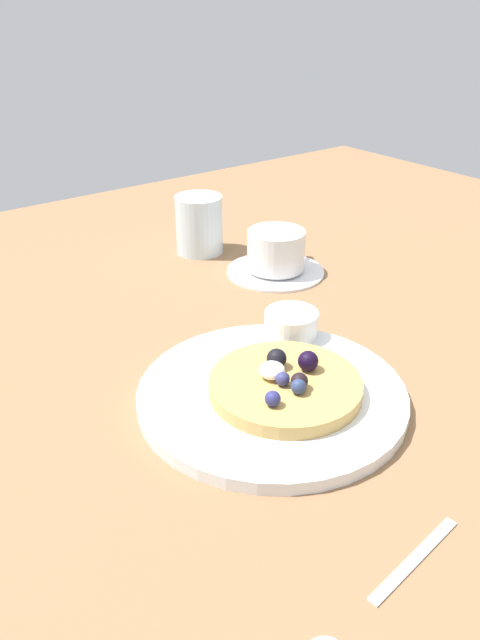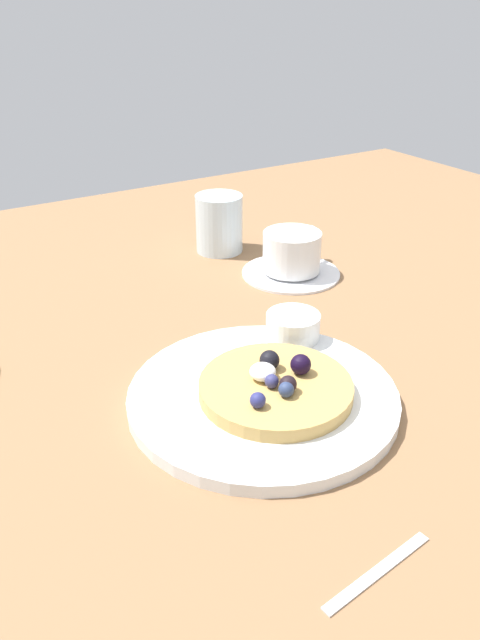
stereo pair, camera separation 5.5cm
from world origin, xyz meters
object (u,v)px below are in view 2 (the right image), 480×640
at_px(syrup_ramekin, 293,326).
at_px(water_glass, 219,223).
at_px(teaspoon, 312,621).
at_px(pancake_plate, 263,396).
at_px(coffee_saucer, 291,272).
at_px(coffee_cup, 292,250).

height_order(syrup_ramekin, water_glass, water_glass).
height_order(teaspoon, water_glass, water_glass).
relative_size(pancake_plate, coffee_saucer, 1.90).
bearing_deg(water_glass, coffee_saucer, -72.99).
distance_m(teaspoon, water_glass, 0.61).
relative_size(pancake_plate, syrup_ramekin, 4.39).
relative_size(coffee_saucer, coffee_cup, 1.30).
bearing_deg(teaspoon, water_glass, 65.24).
relative_size(syrup_ramekin, water_glass, 0.69).
distance_m(coffee_cup, water_glass, 0.13).
height_order(coffee_saucer, teaspoon, same).
relative_size(coffee_saucer, water_glass, 1.59).
bearing_deg(teaspoon, coffee_saucer, 55.59).
distance_m(pancake_plate, coffee_cup, 0.30).
bearing_deg(teaspoon, coffee_cup, 55.50).
bearing_deg(coffee_cup, water_glass, 107.70).
xyz_separation_m(coffee_saucer, coffee_cup, (0.00, 0.00, 0.03)).
bearing_deg(coffee_cup, coffee_saucer, -155.75).
xyz_separation_m(coffee_saucer, water_glass, (-0.04, 0.13, 0.04)).
xyz_separation_m(syrup_ramekin, coffee_saucer, (0.11, 0.16, -0.02)).
bearing_deg(pancake_plate, coffee_saucer, 49.11).
distance_m(syrup_ramekin, water_glass, 0.29).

